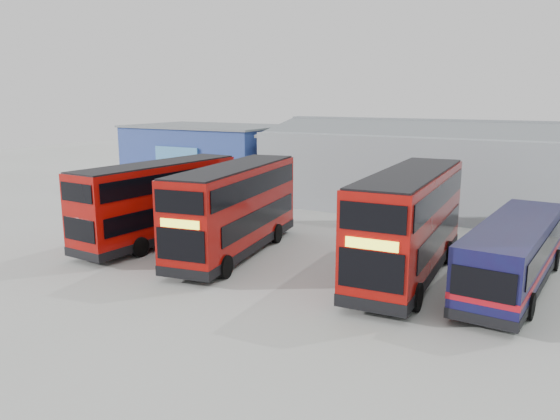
% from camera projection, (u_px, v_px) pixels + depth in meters
% --- Properties ---
extents(ground_plane, '(120.00, 120.00, 0.00)m').
position_uv_depth(ground_plane, '(225.00, 278.00, 22.70)').
color(ground_plane, '#A2A29D').
rests_on(ground_plane, ground).
extents(office_block, '(12.30, 8.32, 5.12)m').
position_uv_depth(office_block, '(209.00, 157.00, 44.24)').
color(office_block, navy).
rests_on(office_block, ground).
extents(maintenance_shed, '(30.50, 12.00, 5.89)m').
position_uv_depth(maintenance_shed, '(502.00, 172.00, 35.42)').
color(maintenance_shed, gray).
rests_on(maintenance_shed, ground).
extents(double_decker_left, '(2.94, 9.86, 4.12)m').
position_uv_depth(double_decker_left, '(159.00, 203.00, 27.82)').
color(double_decker_left, '#980C08').
rests_on(double_decker_left, ground).
extents(double_decker_centre, '(3.90, 10.25, 4.24)m').
position_uv_depth(double_decker_centre, '(235.00, 210.00, 25.77)').
color(double_decker_centre, '#980C08').
rests_on(double_decker_centre, ground).
extents(double_decker_right, '(3.10, 10.60, 4.43)m').
position_uv_depth(double_decker_right, '(409.00, 225.00, 22.42)').
color(double_decker_right, '#980C08').
rests_on(double_decker_right, ground).
extents(single_decker_blue, '(3.01, 10.12, 2.71)m').
position_uv_depth(single_decker_blue, '(514.00, 256.00, 21.09)').
color(single_decker_blue, '#0E123E').
rests_on(single_decker_blue, ground).
extents(panel_van, '(2.13, 4.69, 2.02)m').
position_uv_depth(panel_van, '(128.00, 182.00, 40.61)').
color(panel_van, white).
rests_on(panel_van, ground).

